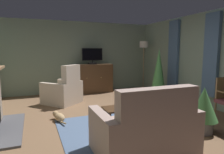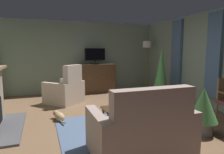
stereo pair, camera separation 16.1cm
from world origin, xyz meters
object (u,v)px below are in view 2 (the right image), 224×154
object	(u,v)px
sofa_floral	(142,131)
cat	(59,116)
folded_newspaper	(133,107)
television	(95,56)
tv_cabinet	(95,79)
potted_plant_on_hearth_side	(161,72)
armchair_in_far_corner	(65,91)
floor_lamp	(147,51)
coffee_table	(125,110)
potted_plant_tall_palm_by_window	(203,108)
tv_remote	(121,107)

from	to	relation	value
sofa_floral	cat	size ratio (longest dim) A/B	2.32
folded_newspaper	television	bearing A→B (deg)	70.62
tv_cabinet	potted_plant_on_hearth_side	bearing A→B (deg)	-45.98
television	armchair_in_far_corner	world-z (taller)	television
armchair_in_far_corner	floor_lamp	world-z (taller)	floor_lamp
tv_cabinet	floor_lamp	bearing A→B (deg)	-9.17
coffee_table	potted_plant_on_hearth_side	distance (m)	2.66
potted_plant_tall_palm_by_window	coffee_table	bearing A→B (deg)	145.66
tv_remote	potted_plant_on_hearth_side	size ratio (longest dim) A/B	0.11
coffee_table	floor_lamp	distance (m)	4.03
television	potted_plant_tall_palm_by_window	distance (m)	4.41
tv_remote	folded_newspaper	world-z (taller)	tv_remote
potted_plant_tall_palm_by_window	tv_cabinet	bearing A→B (deg)	102.02
folded_newspaper	floor_lamp	distance (m)	3.99
tv_cabinet	folded_newspaper	bearing A→B (deg)	-92.34
armchair_in_far_corner	potted_plant_tall_palm_by_window	xyz separation A→B (m)	(2.12, -3.12, 0.14)
folded_newspaper	cat	xyz separation A→B (m)	(-1.38, 0.88, -0.31)
coffee_table	sofa_floral	distance (m)	1.09
tv_cabinet	sofa_floral	distance (m)	4.56
sofa_floral	cat	bearing A→B (deg)	118.72
coffee_table	cat	distance (m)	1.50
armchair_in_far_corner	floor_lamp	distance (m)	3.47
sofa_floral	coffee_table	bearing A→B (deg)	79.41
potted_plant_on_hearth_side	coffee_table	bearing A→B (deg)	-138.53
sofa_floral	potted_plant_tall_palm_by_window	world-z (taller)	sofa_floral
coffee_table	potted_plant_on_hearth_side	xyz separation A→B (m)	(1.96, 1.73, 0.51)
cat	coffee_table	bearing A→B (deg)	-33.41
armchair_in_far_corner	floor_lamp	size ratio (longest dim) A/B	0.66
potted_plant_on_hearth_side	potted_plant_tall_palm_by_window	bearing A→B (deg)	-106.60
television	potted_plant_on_hearth_side	xyz separation A→B (m)	(1.67, -1.67, -0.48)
folded_newspaper	potted_plant_tall_palm_by_window	xyz separation A→B (m)	(1.05, -0.75, 0.07)
folded_newspaper	potted_plant_tall_palm_by_window	bearing A→B (deg)	-52.57
folded_newspaper	sofa_floral	world-z (taller)	sofa_floral
potted_plant_on_hearth_side	potted_plant_tall_palm_by_window	size ratio (longest dim) A/B	1.84
floor_lamp	potted_plant_on_hearth_side	bearing A→B (deg)	-101.48
television	coffee_table	size ratio (longest dim) A/B	0.80
tv_remote	floor_lamp	xyz separation A→B (m)	(2.34, 3.14, 1.09)
television	coffee_table	bearing A→B (deg)	-94.83
cat	floor_lamp	xyz separation A→B (m)	(3.48, 2.33, 1.41)
armchair_in_far_corner	potted_plant_on_hearth_side	world-z (taller)	potted_plant_on_hearth_side
tv_remote	folded_newspaper	size ratio (longest dim) A/B	0.57
coffee_table	potted_plant_tall_palm_by_window	world-z (taller)	potted_plant_tall_palm_by_window
folded_newspaper	coffee_table	bearing A→B (deg)	138.79
television	sofa_floral	distance (m)	4.62
tv_cabinet	tv_remote	distance (m)	3.48
armchair_in_far_corner	cat	world-z (taller)	armchair_in_far_corner
tv_remote	floor_lamp	world-z (taller)	floor_lamp
coffee_table	folded_newspaper	xyz separation A→B (m)	(0.14, -0.06, 0.06)
tv_cabinet	floor_lamp	distance (m)	2.22
potted_plant_on_hearth_side	folded_newspaper	bearing A→B (deg)	-135.31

